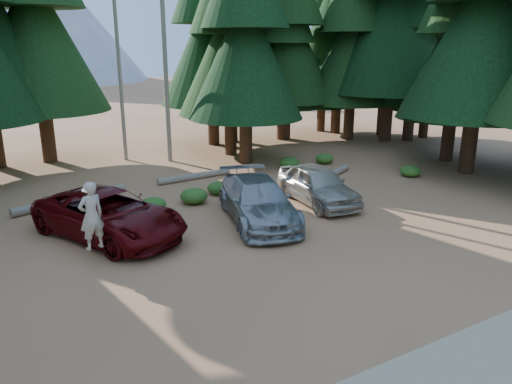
% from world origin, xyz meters
% --- Properties ---
extents(ground, '(160.00, 160.00, 0.00)m').
position_xyz_m(ground, '(0.00, 0.00, 0.00)').
color(ground, '#976740').
rests_on(ground, ground).
extents(forest_belt_north, '(36.00, 7.00, 22.00)m').
position_xyz_m(forest_belt_north, '(0.00, 15.00, 0.00)').
color(forest_belt_north, black).
rests_on(forest_belt_north, ground).
extents(snag_front, '(0.24, 0.24, 12.00)m').
position_xyz_m(snag_front, '(0.80, 14.50, 6.00)').
color(snag_front, '#756B5D').
rests_on(snag_front, ground).
extents(snag_back, '(0.20, 0.20, 10.00)m').
position_xyz_m(snag_back, '(-1.20, 16.00, 5.00)').
color(snag_back, '#756B5D').
rests_on(snag_back, ground).
extents(red_pickup, '(4.68, 6.22, 1.57)m').
position_xyz_m(red_pickup, '(-4.94, 4.93, 0.79)').
color(red_pickup, '#54070A').
rests_on(red_pickup, ground).
extents(silver_minivan_center, '(3.48, 5.67, 1.54)m').
position_xyz_m(silver_minivan_center, '(0.09, 3.79, 0.77)').
color(silver_minivan_center, '#9A9CA1').
rests_on(silver_minivan_center, ground).
extents(silver_minivan_right, '(2.29, 4.65, 1.53)m').
position_xyz_m(silver_minivan_right, '(3.25, 4.43, 0.76)').
color(silver_minivan_right, '#B2AB9E').
rests_on(silver_minivan_right, ground).
extents(frisbee_player, '(0.82, 0.64, 2.00)m').
position_xyz_m(frisbee_player, '(-5.91, 2.87, 1.55)').
color(frisbee_player, beige).
rests_on(frisbee_player, ground).
extents(log_left, '(4.68, 1.62, 0.34)m').
position_xyz_m(log_left, '(-5.35, 9.33, 0.17)').
color(log_left, '#756B5D').
rests_on(log_left, ground).
extents(log_mid, '(3.75, 0.57, 0.31)m').
position_xyz_m(log_mid, '(0.40, 10.25, 0.15)').
color(log_mid, '#756B5D').
rests_on(log_mid, ground).
extents(log_right, '(4.26, 2.35, 0.30)m').
position_xyz_m(log_right, '(5.75, 7.00, 0.15)').
color(log_right, '#756B5D').
rests_on(log_right, ground).
extents(shrub_far_left, '(0.84, 0.84, 0.46)m').
position_xyz_m(shrub_far_left, '(-4.53, 9.45, 0.23)').
color(shrub_far_left, '#255B1B').
rests_on(shrub_far_left, ground).
extents(shrub_left, '(1.11, 1.11, 0.61)m').
position_xyz_m(shrub_left, '(-1.07, 6.90, 0.31)').
color(shrub_left, '#255B1B').
rests_on(shrub_left, ground).
extents(shrub_center_left, '(1.00, 1.00, 0.55)m').
position_xyz_m(shrub_center_left, '(-2.85, 6.73, 0.28)').
color(shrub_center_left, '#255B1B').
rests_on(shrub_center_left, ground).
extents(shrub_center_right, '(0.97, 0.97, 0.53)m').
position_xyz_m(shrub_center_right, '(0.34, 7.55, 0.27)').
color(shrub_center_right, '#255B1B').
rests_on(shrub_center_right, ground).
extents(shrub_right, '(1.05, 1.05, 0.58)m').
position_xyz_m(shrub_right, '(5.53, 9.83, 0.29)').
color(shrub_right, '#255B1B').
rests_on(shrub_right, ground).
extents(shrub_far_right, '(0.97, 0.97, 0.54)m').
position_xyz_m(shrub_far_right, '(7.75, 9.77, 0.27)').
color(shrub_far_right, '#255B1B').
rests_on(shrub_far_right, ground).
extents(shrub_edge_east, '(0.99, 0.99, 0.54)m').
position_xyz_m(shrub_edge_east, '(9.66, 5.50, 0.27)').
color(shrub_edge_east, '#255B1B').
rests_on(shrub_edge_east, ground).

